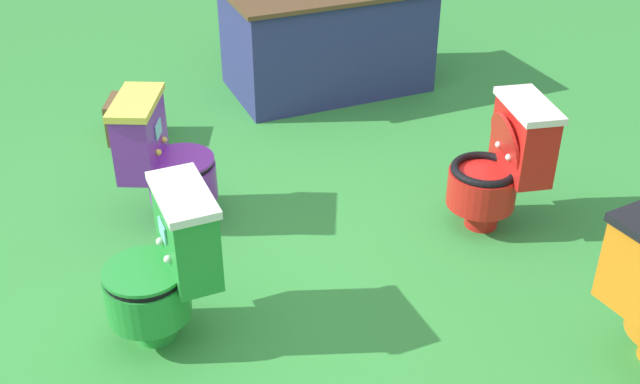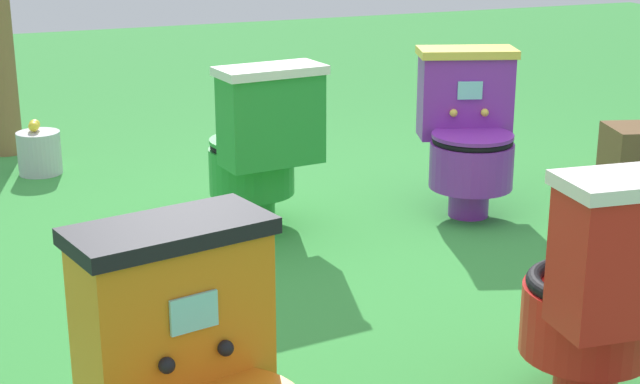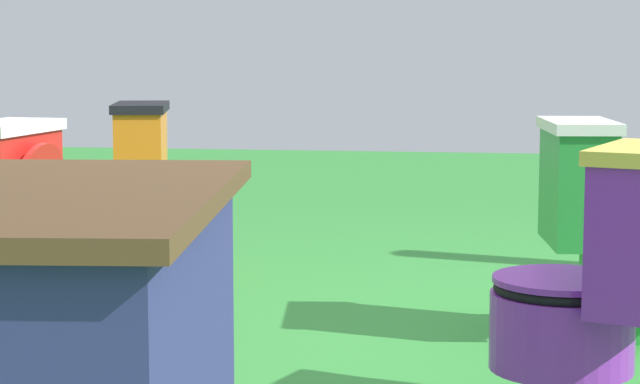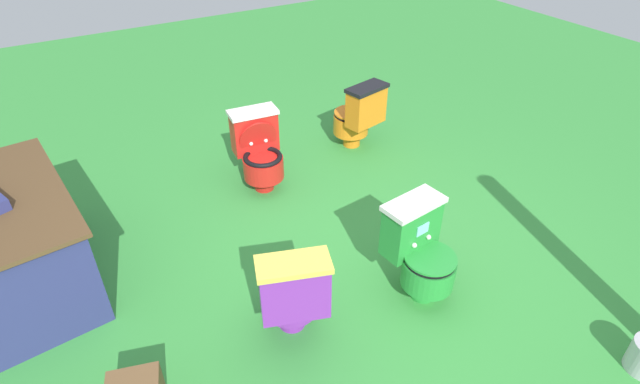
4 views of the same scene
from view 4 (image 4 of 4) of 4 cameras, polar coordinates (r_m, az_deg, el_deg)
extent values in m
plane|color=green|center=(3.88, 3.27, -8.68)|extent=(14.00, 14.00, 0.00)
cylinder|color=green|center=(3.70, 11.67, -10.64)|extent=(0.20, 0.20, 0.14)
cylinder|color=green|center=(3.58, 12.22, -8.90)|extent=(0.41, 0.41, 0.20)
torus|color=black|center=(3.50, 12.45, -7.58)|extent=(0.39, 0.39, 0.04)
cylinder|color=white|center=(3.54, 12.34, -8.20)|extent=(0.27, 0.27, 0.01)
cube|color=green|center=(3.50, 10.35, -4.02)|extent=(0.24, 0.43, 0.37)
cube|color=white|center=(3.37, 10.71, -1.34)|extent=(0.26, 0.46, 0.04)
cube|color=#8CE0E5|center=(3.42, 11.65, -4.21)|extent=(0.02, 0.11, 0.08)
cylinder|color=green|center=(3.49, 12.49, -7.31)|extent=(0.40, 0.40, 0.02)
sphere|color=white|center=(3.52, 12.29, -5.05)|extent=(0.04, 0.04, 0.04)
sphere|color=white|center=(3.44, 10.71, -5.99)|extent=(0.04, 0.04, 0.04)
cylinder|color=purple|center=(3.46, -3.22, -13.96)|extent=(0.23, 0.23, 0.14)
cylinder|color=purple|center=(3.34, -3.38, -11.80)|extent=(0.47, 0.47, 0.20)
torus|color=black|center=(3.26, -3.44, -10.45)|extent=(0.45, 0.45, 0.04)
cylinder|color=#EACC4C|center=(3.30, -3.41, -11.08)|extent=(0.31, 0.31, 0.01)
cube|color=purple|center=(3.02, -2.95, -11.07)|extent=(0.31, 0.45, 0.37)
cube|color=#EACC4C|center=(2.87, -3.07, -8.26)|extent=(0.34, 0.48, 0.04)
cube|color=#8CE0E5|center=(3.05, -3.29, -9.08)|extent=(0.04, 0.11, 0.08)
cylinder|color=purple|center=(3.25, -3.46, -10.18)|extent=(0.46, 0.46, 0.02)
sphere|color=#EACC4C|center=(3.12, -4.53, -10.51)|extent=(0.04, 0.04, 0.04)
sphere|color=#EACC4C|center=(3.13, -1.95, -10.17)|extent=(0.04, 0.04, 0.04)
cylinder|color=orange|center=(5.40, 3.63, 6.08)|extent=(0.21, 0.21, 0.14)
cylinder|color=orange|center=(5.33, 3.54, 7.76)|extent=(0.44, 0.44, 0.20)
torus|color=black|center=(5.28, 3.59, 8.84)|extent=(0.42, 0.42, 0.04)
cylinder|color=black|center=(5.30, 3.57, 8.33)|extent=(0.29, 0.29, 0.01)
cube|color=orange|center=(5.09, 5.29, 9.64)|extent=(0.27, 0.44, 0.37)
cube|color=black|center=(5.01, 5.42, 11.73)|extent=(0.30, 0.47, 0.04)
cube|color=#8CE0E5|center=(5.13, 4.48, 10.50)|extent=(0.03, 0.11, 0.08)
cylinder|color=orange|center=(5.27, 3.60, 9.05)|extent=(0.43, 0.43, 0.02)
sphere|color=black|center=(5.13, 3.85, 9.29)|extent=(0.04, 0.04, 0.04)
sphere|color=black|center=(5.22, 4.93, 9.73)|extent=(0.04, 0.04, 0.04)
cylinder|color=red|center=(4.71, -6.41, 1.17)|extent=(0.20, 0.20, 0.14)
cylinder|color=red|center=(4.60, -6.46, 2.81)|extent=(0.41, 0.41, 0.20)
torus|color=black|center=(4.54, -6.55, 4.00)|extent=(0.39, 0.39, 0.04)
cylinder|color=white|center=(4.57, -6.51, 3.44)|extent=(0.26, 0.26, 0.01)
cube|color=red|center=(4.63, -7.50, 6.77)|extent=(0.23, 0.43, 0.37)
cube|color=white|center=(4.54, -7.69, 9.03)|extent=(0.26, 0.45, 0.04)
cube|color=#8CE0E5|center=(4.52, -7.14, 6.79)|extent=(0.02, 0.11, 0.08)
cylinder|color=red|center=(4.56, -7.08, 6.07)|extent=(0.13, 0.36, 0.35)
sphere|color=white|center=(4.59, -6.20, 5.85)|extent=(0.04, 0.04, 0.04)
sphere|color=white|center=(4.55, -7.87, 5.47)|extent=(0.04, 0.04, 0.04)
cube|color=navy|center=(4.09, -31.66, -5.37)|extent=(1.48, 0.94, 0.74)
camera|label=1|loc=(4.98, 43.15, 23.66)|focal=43.42mm
camera|label=2|loc=(6.58, -1.37, 23.87)|focal=54.50mm
camera|label=3|loc=(3.49, -60.41, -14.95)|focal=67.76mm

